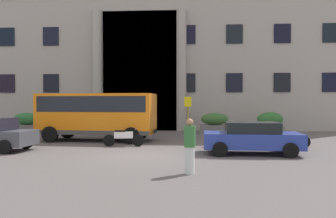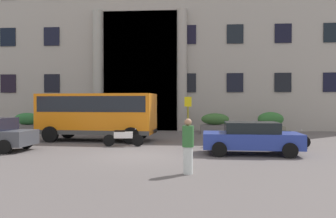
# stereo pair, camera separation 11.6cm
# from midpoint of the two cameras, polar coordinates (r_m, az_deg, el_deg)

# --- Properties ---
(ground_plane) EXTENTS (80.00, 64.00, 0.12)m
(ground_plane) POSITION_cam_midpoint_polar(r_m,az_deg,el_deg) (14.24, -4.77, -8.15)
(ground_plane) COLOR #57514F
(office_building_facade) EXTENTS (32.22, 9.64, 17.27)m
(office_building_facade) POSITION_cam_midpoint_polar(r_m,az_deg,el_deg) (32.09, -0.17, 12.58)
(office_building_facade) COLOR #9D978D
(office_building_facade) RESTS_ON ground_plane
(orange_minibus) EXTENTS (6.82, 3.00, 2.74)m
(orange_minibus) POSITION_cam_midpoint_polar(r_m,az_deg,el_deg) (20.15, -11.98, -0.62)
(orange_minibus) COLOR orange
(orange_minibus) RESTS_ON ground_plane
(bus_stop_sign) EXTENTS (0.44, 0.08, 2.59)m
(bus_stop_sign) POSITION_cam_midpoint_polar(r_m,az_deg,el_deg) (20.92, 3.20, -0.64)
(bus_stop_sign) COLOR #9C9214
(bus_stop_sign) RESTS_ON ground_plane
(hedge_planter_far_west) EXTENTS (2.08, 0.90, 1.47)m
(hedge_planter_far_west) POSITION_cam_midpoint_polar(r_m,az_deg,el_deg) (27.51, -22.82, -2.18)
(hedge_planter_far_west) COLOR #66605E
(hedge_planter_far_west) RESTS_ON ground_plane
(hedge_planter_far_east) EXTENTS (1.90, 0.94, 1.56)m
(hedge_planter_far_east) POSITION_cam_midpoint_polar(r_m,az_deg,el_deg) (25.30, 16.66, -2.31)
(hedge_planter_far_east) COLOR gray
(hedge_planter_far_east) RESTS_ON ground_plane
(hedge_planter_entrance_left) EXTENTS (2.09, 0.98, 1.46)m
(hedge_planter_entrance_left) POSITION_cam_midpoint_polar(r_m,az_deg,el_deg) (24.78, 7.71, -2.46)
(hedge_planter_entrance_left) COLOR slate
(hedge_planter_entrance_left) RESTS_ON ground_plane
(parked_sedan_second) EXTENTS (4.19, 2.23, 1.38)m
(parked_sedan_second) POSITION_cam_midpoint_polar(r_m,az_deg,el_deg) (15.11, 13.69, -4.67)
(parked_sedan_second) COLOR #263996
(parked_sedan_second) RESTS_ON ground_plane
(motorcycle_near_kerb) EXTENTS (2.02, 0.78, 0.89)m
(motorcycle_near_kerb) POSITION_cam_midpoint_polar(r_m,az_deg,el_deg) (17.34, 9.20, -4.78)
(motorcycle_near_kerb) COLOR black
(motorcycle_near_kerb) RESTS_ON ground_plane
(scooter_by_planter) EXTENTS (1.96, 0.72, 0.89)m
(scooter_by_planter) POSITION_cam_midpoint_polar(r_m,az_deg,el_deg) (17.92, 19.37, -4.64)
(scooter_by_planter) COLOR black
(scooter_by_planter) RESTS_ON ground_plane
(motorcycle_far_end) EXTENTS (2.06, 0.55, 0.89)m
(motorcycle_far_end) POSITION_cam_midpoint_polar(r_m,az_deg,el_deg) (17.42, -7.81, -4.75)
(motorcycle_far_end) COLOR black
(motorcycle_far_end) RESTS_ON ground_plane
(pedestrian_man_red_shirt) EXTENTS (0.36, 0.36, 1.73)m
(pedestrian_man_red_shirt) POSITION_cam_midpoint_polar(r_m,az_deg,el_deg) (10.61, 3.36, -6.23)
(pedestrian_man_red_shirt) COLOR silver
(pedestrian_man_red_shirt) RESTS_ON ground_plane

